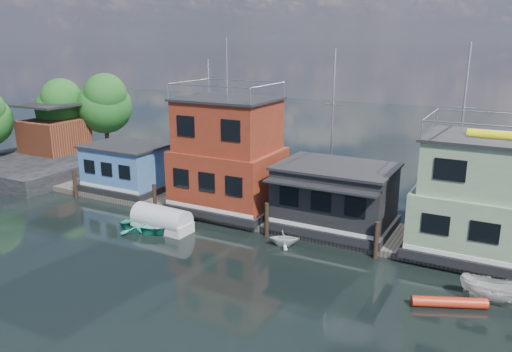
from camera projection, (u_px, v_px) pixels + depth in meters
The scene contains 14 objects.
ground at pixel (252, 322), 22.22m from camera, with size 160.00×160.00×0.00m, color black.
dock at pixel (341, 230), 32.35m from camera, with size 48.00×5.00×0.40m, color #595147.
houseboat_blue at pixel (128, 167), 40.04m from camera, with size 6.40×4.90×3.66m.
houseboat_red at pixel (228, 157), 35.19m from camera, with size 7.40×5.90×11.86m.
houseboat_dark at pixel (335, 196), 31.98m from camera, with size 7.40×6.10×4.06m.
houseboat_green at pixel (491, 200), 27.58m from camera, with size 8.40×5.90×7.03m.
pilings at pixel (321, 230), 29.89m from camera, with size 42.28×0.28×2.20m.
background_masts at pixel (441, 140), 33.85m from camera, with size 36.40×0.16×12.00m.
shore at pixel (55, 129), 48.72m from camera, with size 12.40×15.72×8.24m.
motorboat at pixel (497, 291), 23.60m from camera, with size 1.27×3.37×1.30m, color silver.
red_kayak at pixel (449, 302), 23.35m from camera, with size 0.51×0.51×3.45m, color red.
tarp_runabout at pixel (162, 220), 32.78m from camera, with size 4.26×1.88×1.70m.
dinghy_white at pixel (284, 238), 30.23m from camera, with size 1.63×1.89×1.00m, color silver.
dinghy_teal at pixel (151, 225), 32.52m from camera, with size 2.95×4.13×0.85m, color teal.
Camera 1 is at (9.46, -17.27, 12.18)m, focal length 35.00 mm.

